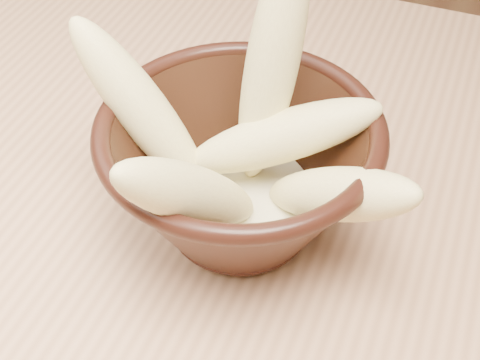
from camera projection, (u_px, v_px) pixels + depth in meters
name	position (u px, v px, depth m)	size (l,w,h in m)	color
table	(348.00, 316.00, 0.58)	(1.20, 0.80, 0.75)	tan
bowl	(240.00, 171.00, 0.50)	(0.21, 0.21, 0.11)	black
milk_puddle	(240.00, 197.00, 0.52)	(0.12, 0.12, 0.02)	beige
banana_upright	(272.00, 63.00, 0.47)	(0.04, 0.04, 0.20)	#DBC981
banana_left	(141.00, 109.00, 0.49)	(0.04, 0.04, 0.16)	#DBC981
banana_right	(338.00, 194.00, 0.46)	(0.04, 0.04, 0.14)	#DBC981
banana_across	(282.00, 137.00, 0.49)	(0.04, 0.04, 0.15)	#DBC981
banana_front	(191.00, 194.00, 0.43)	(0.04, 0.04, 0.16)	#DBC981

